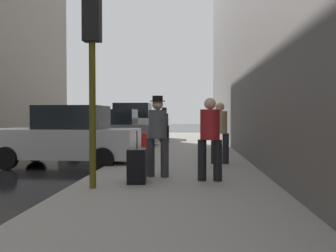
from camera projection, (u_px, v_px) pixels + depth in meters
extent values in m
cube|color=gray|center=(180.00, 167.00, 10.28)|extent=(4.00, 40.00, 0.15)
cube|color=#B7BABF|center=(66.00, 143.00, 11.09)|extent=(4.26, 1.98, 0.84)
cube|color=black|center=(73.00, 118.00, 11.05)|extent=(1.94, 1.63, 0.70)
cylinder|color=black|center=(36.00, 152.00, 12.15)|extent=(0.65, 0.24, 0.64)
cylinder|color=black|center=(6.00, 158.00, 10.32)|extent=(0.65, 0.24, 0.64)
cylinder|color=black|center=(118.00, 153.00, 11.88)|extent=(0.65, 0.24, 0.64)
cylinder|color=black|center=(103.00, 159.00, 10.05)|extent=(0.65, 0.24, 0.64)
cube|color=slate|center=(110.00, 134.00, 17.02)|extent=(4.23, 1.92, 0.84)
cube|color=black|center=(114.00, 117.00, 16.99)|extent=(1.92, 1.60, 0.70)
cylinder|color=black|center=(87.00, 140.00, 18.06)|extent=(0.64, 0.23, 0.64)
cylinder|color=black|center=(74.00, 143.00, 16.23)|extent=(0.64, 0.23, 0.64)
cylinder|color=black|center=(143.00, 140.00, 17.84)|extent=(0.64, 0.23, 0.64)
cylinder|color=black|center=(136.00, 143.00, 16.00)|extent=(0.64, 0.23, 0.64)
cube|color=silver|center=(129.00, 127.00, 22.21)|extent=(4.64, 1.93, 1.10)
cube|color=black|center=(133.00, 111.00, 22.17)|extent=(2.10, 1.61, 0.90)
cylinder|color=black|center=(109.00, 135.00, 23.27)|extent=(0.64, 0.23, 0.64)
cylinder|color=black|center=(101.00, 136.00, 21.43)|extent=(0.64, 0.23, 0.64)
cylinder|color=black|center=(156.00, 135.00, 23.01)|extent=(0.64, 0.23, 0.64)
cylinder|color=black|center=(152.00, 137.00, 21.18)|extent=(0.64, 0.23, 0.64)
cylinder|color=red|center=(144.00, 143.00, 14.74)|extent=(0.22, 0.22, 0.55)
sphere|color=red|center=(144.00, 135.00, 14.73)|extent=(0.20, 0.20, 0.20)
cylinder|color=red|center=(140.00, 142.00, 14.75)|extent=(0.10, 0.09, 0.09)
cylinder|color=red|center=(148.00, 142.00, 14.73)|extent=(0.10, 0.09, 0.09)
cylinder|color=#514C0F|center=(92.00, 91.00, 6.88)|extent=(0.12, 0.12, 3.60)
cube|color=black|center=(92.00, 17.00, 6.84)|extent=(0.32, 0.24, 0.90)
sphere|color=red|center=(94.00, 4.00, 6.97)|extent=(0.14, 0.14, 0.14)
sphere|color=yellow|center=(94.00, 19.00, 6.97)|extent=(0.14, 0.14, 0.14)
sphere|color=green|center=(94.00, 34.00, 6.98)|extent=(0.14, 0.14, 0.14)
cylinder|color=#333338|center=(165.00, 158.00, 8.17)|extent=(0.21, 0.21, 0.85)
cylinder|color=#333338|center=(151.00, 157.00, 8.24)|extent=(0.21, 0.21, 0.85)
cylinder|color=#4C5156|center=(158.00, 124.00, 8.18)|extent=(0.46, 0.46, 0.62)
sphere|color=tan|center=(158.00, 104.00, 8.17)|extent=(0.24, 0.24, 0.24)
cylinder|color=black|center=(158.00, 101.00, 8.17)|extent=(0.34, 0.34, 0.02)
cylinder|color=black|center=(158.00, 98.00, 8.17)|extent=(0.23, 0.23, 0.11)
cylinder|color=black|center=(218.00, 160.00, 7.68)|extent=(0.19, 0.19, 0.85)
cylinder|color=black|center=(202.00, 160.00, 7.71)|extent=(0.19, 0.19, 0.85)
cylinder|color=#A51E23|center=(210.00, 125.00, 7.67)|extent=(0.41, 0.41, 0.62)
sphere|color=beige|center=(210.00, 104.00, 7.66)|extent=(0.24, 0.24, 0.24)
cylinder|color=black|center=(226.00, 149.00, 10.43)|extent=(0.19, 0.19, 0.85)
cylinder|color=black|center=(214.00, 149.00, 10.47)|extent=(0.19, 0.19, 0.85)
cylinder|color=tan|center=(220.00, 122.00, 10.43)|extent=(0.42, 0.42, 0.62)
sphere|color=tan|center=(220.00, 107.00, 10.42)|extent=(0.24, 0.24, 0.24)
cylinder|color=black|center=(167.00, 134.00, 19.22)|extent=(0.21, 0.21, 0.85)
cylinder|color=black|center=(161.00, 134.00, 19.17)|extent=(0.21, 0.21, 0.85)
cylinder|color=black|center=(164.00, 119.00, 19.18)|extent=(0.47, 0.47, 0.62)
sphere|color=#997051|center=(164.00, 111.00, 19.17)|extent=(0.24, 0.24, 0.24)
cylinder|color=black|center=(164.00, 110.00, 19.16)|extent=(0.34, 0.34, 0.02)
cylinder|color=black|center=(164.00, 109.00, 19.16)|extent=(0.23, 0.23, 0.11)
cube|color=black|center=(137.00, 166.00, 7.50)|extent=(0.40, 0.58, 0.68)
cylinder|color=#333333|center=(137.00, 140.00, 7.48)|extent=(0.02, 0.02, 0.36)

